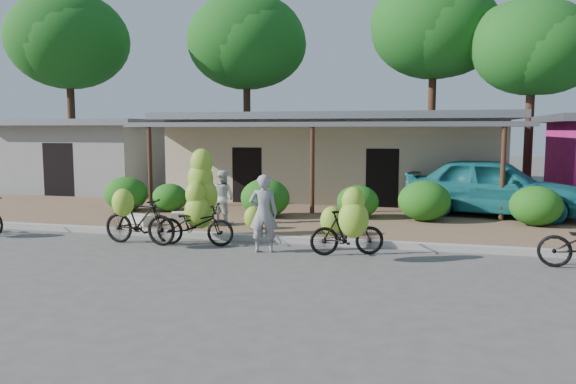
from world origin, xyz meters
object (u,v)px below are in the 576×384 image
Objects in this scene: sack_near at (187,217)px; sack_far at (138,220)px; bystander at (223,197)px; tree_far_center at (244,40)px; bike_center at (198,208)px; tree_back_left at (66,39)px; vendor at (263,213)px; tree_center_right at (430,27)px; bike_left at (138,219)px; tree_near_right at (527,45)px; teal_van at (493,187)px; bike_right at (349,227)px.

sack_near is 1.34m from sack_far.
bystander reaches higher than sack_near.
tree_far_center is at bearing 96.39° from sack_far.
tree_far_center is 16.49m from bike_center.
bike_center is 3.04× the size of sack_far.
tree_back_left is 19.43m from vendor.
tree_center_right reaches higher than tree_far_center.
bike_left is 2.58× the size of sack_far.
tree_near_right is 18.15m from bike_left.
tree_far_center is 0.97× the size of tree_center_right.
tree_center_right reaches higher than bike_left.
tree_near_right is at bearing -26.57° from tree_center_right.
teal_van is at bearing -39.31° from tree_far_center.
tree_center_right is at bearing 64.23° from sack_near.
teal_van is at bearing -17.72° from tree_back_left.
sack_far is at bearing 33.37° from bike_left.
tree_far_center is 4.87× the size of bike_left.
tree_center_right reaches higher than teal_van.
sack_near is (-6.36, -13.17, -7.23)m from tree_center_right.
tree_far_center reaches higher than bike_right.
vendor is 1.17× the size of bystander.
teal_van is (7.43, 3.47, 0.14)m from bystander.
tree_back_left reaches higher than bystander.
tree_center_right is at bearing -24.95° from bike_right.
teal_van reaches higher than sack_far.
tree_near_right is at bearing -133.38° from vendor.
tree_back_left reaches higher than tree_near_right.
tree_near_right is (21.00, 1.50, -0.87)m from tree_back_left.
bystander is at bearing -112.06° from tree_center_right.
tree_center_right is at bearing 3.18° from tree_far_center.
tree_far_center is at bearing 101.77° from sack_near.
tree_back_left is 17.45m from bike_left.
bystander is 0.29× the size of teal_van.
bike_left is at bearing 87.69° from bystander.
tree_far_center reaches higher than bike_center.
vendor is at bearing -101.77° from tree_center_right.
sack_far is at bearing -47.54° from tree_back_left.
tree_center_right is at bearing -91.93° from bystander.
tree_center_right is 4.27× the size of bike_center.
tree_near_right reaches higher than bystander.
teal_van is (2.13, -9.61, -6.49)m from tree_center_right.
bystander is at bearing -18.93° from bike_left.
teal_van is at bearing -50.69° from bike_left.
tree_far_center is 18.31m from bike_right.
bystander reaches higher than bike_right.
tree_back_left is at bearing -159.44° from tree_far_center.
sack_far is at bearing 55.75° from bike_center.
tree_far_center reaches higher than teal_van.
teal_van reaches higher than bike_right.
tree_back_left is 0.99× the size of tree_far_center.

